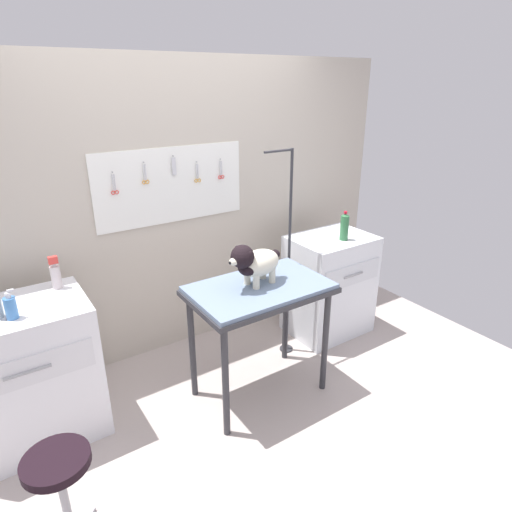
{
  "coord_description": "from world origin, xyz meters",
  "views": [
    {
      "loc": [
        -1.34,
        -1.84,
        2.12
      ],
      "look_at": [
        0.12,
        0.36,
        1.05
      ],
      "focal_mm": 30.72,
      "sensor_mm": 36.0,
      "label": 1
    }
  ],
  "objects_px": {
    "dog": "(254,262)",
    "counter_left": "(27,374)",
    "cabinet_right": "(329,285)",
    "grooming_table": "(260,299)",
    "soda_bottle": "(344,227)",
    "stool": "(59,476)",
    "grooming_arm": "(288,265)"
  },
  "relations": [
    {
      "from": "grooming_arm",
      "to": "counter_left",
      "type": "xyz_separation_m",
      "value": [
        -1.89,
        0.14,
        -0.33
      ]
    },
    {
      "from": "cabinet_right",
      "to": "grooming_table",
      "type": "bearing_deg",
      "value": -159.55
    },
    {
      "from": "counter_left",
      "to": "dog",
      "type": "bearing_deg",
      "value": -17.18
    },
    {
      "from": "grooming_table",
      "to": "grooming_arm",
      "type": "relative_size",
      "value": 0.56
    },
    {
      "from": "grooming_table",
      "to": "cabinet_right",
      "type": "height_order",
      "value": "cabinet_right"
    },
    {
      "from": "stool",
      "to": "counter_left",
      "type": "bearing_deg",
      "value": 90.74
    },
    {
      "from": "grooming_table",
      "to": "stool",
      "type": "distance_m",
      "value": 1.5
    },
    {
      "from": "counter_left",
      "to": "cabinet_right",
      "type": "height_order",
      "value": "counter_left"
    },
    {
      "from": "grooming_arm",
      "to": "soda_bottle",
      "type": "distance_m",
      "value": 0.59
    },
    {
      "from": "grooming_table",
      "to": "stool",
      "type": "relative_size",
      "value": 1.69
    },
    {
      "from": "grooming_table",
      "to": "grooming_arm",
      "type": "height_order",
      "value": "grooming_arm"
    },
    {
      "from": "grooming_table",
      "to": "grooming_arm",
      "type": "xyz_separation_m",
      "value": [
        0.48,
        0.31,
        0.02
      ]
    },
    {
      "from": "grooming_arm",
      "to": "soda_bottle",
      "type": "relative_size",
      "value": 6.88
    },
    {
      "from": "cabinet_right",
      "to": "stool",
      "type": "height_order",
      "value": "cabinet_right"
    },
    {
      "from": "dog",
      "to": "cabinet_right",
      "type": "bearing_deg",
      "value": 18.86
    },
    {
      "from": "grooming_arm",
      "to": "counter_left",
      "type": "height_order",
      "value": "grooming_arm"
    },
    {
      "from": "grooming_table",
      "to": "soda_bottle",
      "type": "height_order",
      "value": "soda_bottle"
    },
    {
      "from": "grooming_table",
      "to": "dog",
      "type": "height_order",
      "value": "dog"
    },
    {
      "from": "soda_bottle",
      "to": "grooming_table",
      "type": "bearing_deg",
      "value": -165.13
    },
    {
      "from": "grooming_table",
      "to": "cabinet_right",
      "type": "xyz_separation_m",
      "value": [
        0.99,
        0.37,
        -0.31
      ]
    },
    {
      "from": "grooming_table",
      "to": "counter_left",
      "type": "height_order",
      "value": "counter_left"
    },
    {
      "from": "counter_left",
      "to": "soda_bottle",
      "type": "xyz_separation_m",
      "value": [
        2.43,
        -0.18,
        0.55
      ]
    },
    {
      "from": "grooming_arm",
      "to": "stool",
      "type": "xyz_separation_m",
      "value": [
        -1.87,
        -0.74,
        -0.34
      ]
    },
    {
      "from": "grooming_table",
      "to": "cabinet_right",
      "type": "distance_m",
      "value": 1.1
    },
    {
      "from": "grooming_arm",
      "to": "counter_left",
      "type": "bearing_deg",
      "value": 175.78
    },
    {
      "from": "cabinet_right",
      "to": "stool",
      "type": "bearing_deg",
      "value": -161.41
    },
    {
      "from": "dog",
      "to": "counter_left",
      "type": "xyz_separation_m",
      "value": [
        -1.38,
        0.43,
        -0.57
      ]
    },
    {
      "from": "soda_bottle",
      "to": "counter_left",
      "type": "bearing_deg",
      "value": 175.8
    },
    {
      "from": "grooming_table",
      "to": "soda_bottle",
      "type": "xyz_separation_m",
      "value": [
        1.02,
        0.27,
        0.24
      ]
    },
    {
      "from": "counter_left",
      "to": "stool",
      "type": "xyz_separation_m",
      "value": [
        0.01,
        -0.88,
        -0.01
      ]
    },
    {
      "from": "grooming_arm",
      "to": "stool",
      "type": "distance_m",
      "value": 2.05
    },
    {
      "from": "dog",
      "to": "counter_left",
      "type": "bearing_deg",
      "value": 162.82
    }
  ]
}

